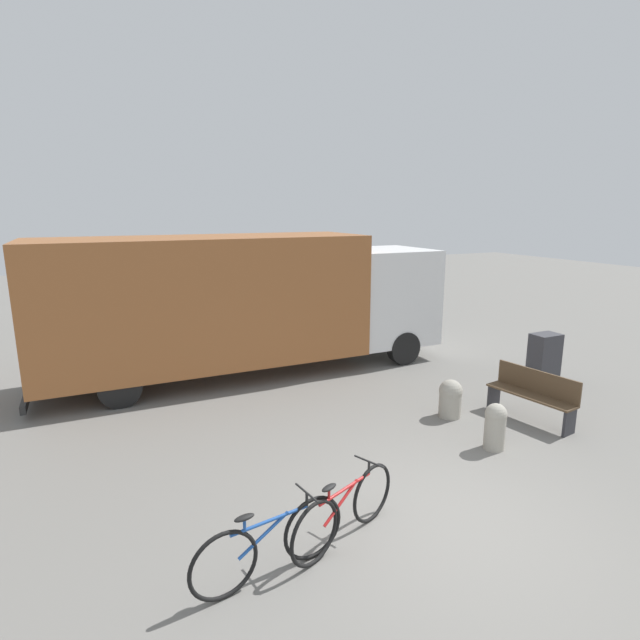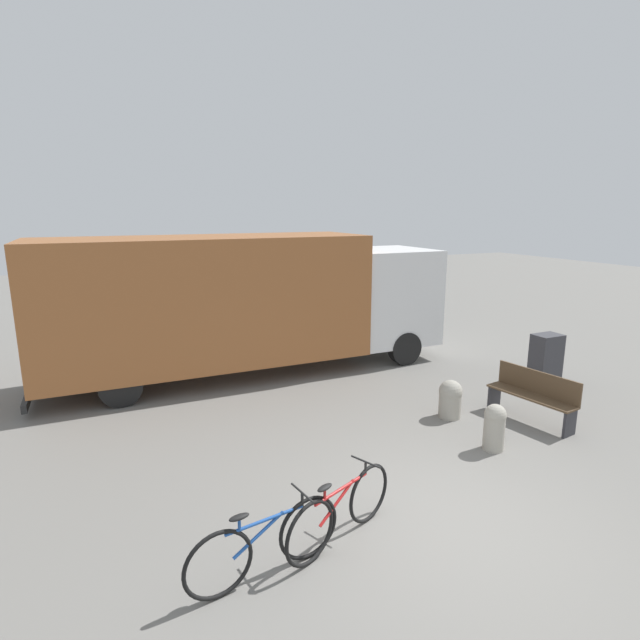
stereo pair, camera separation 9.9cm
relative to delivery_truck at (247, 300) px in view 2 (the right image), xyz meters
The scene contains 8 objects.
ground_plane 6.96m from the delivery_truck, 85.52° to the right, with size 60.00×60.00×0.00m, color slate.
delivery_truck is the anchor object (origin of this frame).
park_bench 6.39m from the delivery_truck, 51.14° to the right, with size 0.65×1.68×0.93m.
bicycle_near 7.04m from the delivery_truck, 105.28° to the right, with size 1.79×0.45×0.84m.
bicycle_middle 6.67m from the delivery_truck, 97.35° to the right, with size 1.68×0.75×0.84m.
bollard_near_bench 6.14m from the delivery_truck, 65.86° to the right, with size 0.35×0.35×0.77m.
bollard_far_bench 5.10m from the delivery_truck, 57.38° to the right, with size 0.43×0.43×0.72m.
utility_box 7.00m from the delivery_truck, 28.60° to the right, with size 0.64×0.45×1.04m.
Camera 2 is at (-3.75, -4.35, 3.81)m, focal length 28.00 mm.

